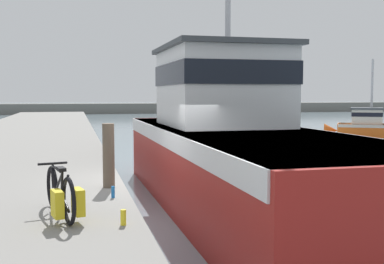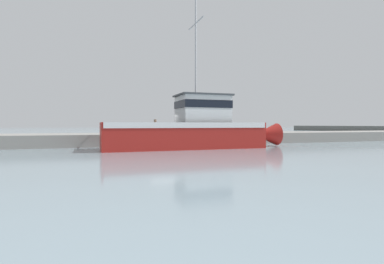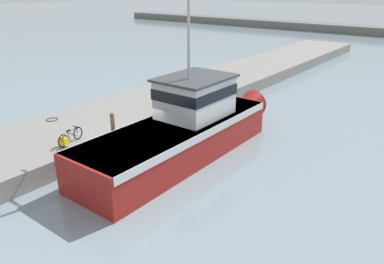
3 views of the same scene
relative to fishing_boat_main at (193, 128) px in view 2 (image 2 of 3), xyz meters
name	(u,v)px [view 2 (image 2 of 3)]	position (x,y,z in m)	size (l,w,h in m)	color
ground_plane	(165,147)	(-1.87, -1.71, -1.49)	(320.00, 320.00, 0.00)	gray
dock_pier	(155,138)	(-5.84, -1.71, -1.00)	(6.01, 80.00, 0.97)	gray
fishing_boat_main	(193,128)	(0.00, 0.00, 0.00)	(3.66, 13.93, 11.04)	maroon
bicycle_touring	(127,130)	(-3.95, -4.38, -0.19)	(0.68, 1.71, 0.73)	black
mooring_post	(155,127)	(-3.15, -2.19, 0.09)	(0.22, 0.22, 1.22)	brown
hose_coil	(139,133)	(-7.79, -2.85, -0.50)	(0.65, 0.65, 0.04)	black
water_bottle_on_curb	(144,133)	(-3.14, -3.15, -0.42)	(0.06, 0.06, 0.20)	blue
water_bottle_by_bike	(121,133)	(-3.15, -4.92, -0.41)	(0.08, 0.08, 0.21)	yellow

